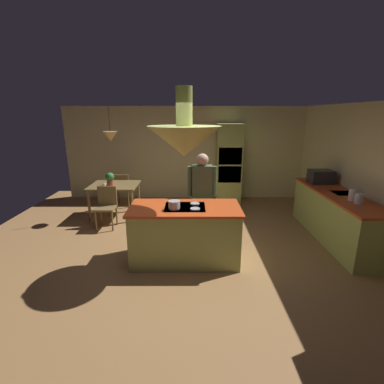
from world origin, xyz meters
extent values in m
plane|color=#9E7042|center=(0.00, 0.00, 0.00)|extent=(8.16, 8.16, 0.00)
cube|color=beige|center=(0.00, 3.45, 1.27)|extent=(6.80, 0.10, 2.55)
cube|color=beige|center=(3.25, 0.40, 1.27)|extent=(0.10, 7.20, 2.55)
cube|color=#A8B259|center=(0.00, -0.20, 0.44)|extent=(1.71, 0.82, 0.88)
cube|color=#D14C1E|center=(0.00, -0.20, 0.90)|extent=(1.77, 0.88, 0.04)
cube|color=black|center=(0.00, -0.20, 0.92)|extent=(0.64, 0.52, 0.01)
cylinder|color=#B2B2B7|center=(-0.16, -0.33, 0.93)|extent=(0.15, 0.15, 0.02)
cylinder|color=#B2B2B7|center=(0.16, -0.33, 0.93)|extent=(0.15, 0.15, 0.02)
cylinder|color=#B2B2B7|center=(-0.16, -0.07, 0.93)|extent=(0.15, 0.15, 0.02)
cylinder|color=#B2B2B7|center=(0.16, -0.07, 0.93)|extent=(0.15, 0.15, 0.02)
cube|color=#A8B259|center=(2.84, 0.60, 0.44)|extent=(0.62, 2.57, 0.88)
cube|color=#D14C1E|center=(2.84, 0.60, 0.90)|extent=(0.66, 2.61, 0.04)
cube|color=#B2B2B7|center=(3.00, 0.60, 0.84)|extent=(0.48, 0.36, 0.16)
cube|color=#A8B259|center=(1.10, 3.05, 1.05)|extent=(0.66, 0.62, 2.10)
cube|color=black|center=(1.10, 2.76, 1.30)|extent=(0.60, 0.04, 0.44)
cube|color=black|center=(1.10, 2.76, 0.82)|extent=(0.60, 0.04, 0.44)
cube|color=brown|center=(-1.70, 1.90, 0.74)|extent=(1.08, 0.91, 0.04)
cylinder|color=brown|center=(-2.18, 1.50, 0.36)|extent=(0.06, 0.06, 0.72)
cylinder|color=brown|center=(-1.22, 1.50, 0.36)|extent=(0.06, 0.06, 0.72)
cylinder|color=brown|center=(-2.18, 2.30, 0.36)|extent=(0.06, 0.06, 0.72)
cylinder|color=brown|center=(-1.22, 2.30, 0.36)|extent=(0.06, 0.06, 0.72)
cylinder|color=tan|center=(0.21, 0.51, 0.41)|extent=(0.14, 0.14, 0.82)
cylinder|color=tan|center=(0.39, 0.51, 0.41)|extent=(0.14, 0.14, 0.82)
cube|color=#4C6042|center=(0.30, 0.51, 1.14)|extent=(0.36, 0.22, 0.64)
cylinder|color=#4C6042|center=(0.08, 0.51, 1.17)|extent=(0.09, 0.09, 0.54)
cylinder|color=#4C6042|center=(0.52, 0.51, 1.17)|extent=(0.09, 0.09, 0.54)
sphere|color=tan|center=(0.30, 0.51, 1.56)|extent=(0.22, 0.22, 0.22)
cone|color=#A8B259|center=(0.00, -0.20, 1.95)|extent=(1.10, 1.10, 0.45)
cylinder|color=#A8B259|center=(0.00, -0.20, 2.45)|extent=(0.24, 0.24, 0.55)
cone|color=#E0B266|center=(-1.70, 1.90, 1.86)|extent=(0.32, 0.32, 0.22)
cylinder|color=black|center=(-1.70, 1.90, 2.27)|extent=(0.01, 0.01, 0.60)
cube|color=brown|center=(-1.70, 1.14, 0.44)|extent=(0.40, 0.40, 0.04)
cube|color=brown|center=(-1.70, 1.32, 0.66)|extent=(0.40, 0.04, 0.42)
cylinder|color=brown|center=(-1.87, 0.97, 0.21)|extent=(0.04, 0.04, 0.43)
cylinder|color=brown|center=(-1.53, 0.97, 0.21)|extent=(0.04, 0.04, 0.43)
cylinder|color=brown|center=(-1.87, 1.31, 0.21)|extent=(0.04, 0.04, 0.43)
cylinder|color=brown|center=(-1.53, 1.31, 0.21)|extent=(0.04, 0.04, 0.43)
cube|color=brown|center=(-1.70, 2.66, 0.44)|extent=(0.40, 0.40, 0.04)
cube|color=brown|center=(-1.70, 2.48, 0.66)|extent=(0.40, 0.04, 0.42)
cylinder|color=brown|center=(-1.53, 2.83, 0.21)|extent=(0.04, 0.04, 0.43)
cylinder|color=brown|center=(-1.87, 2.83, 0.21)|extent=(0.04, 0.04, 0.43)
cylinder|color=brown|center=(-1.53, 2.49, 0.21)|extent=(0.04, 0.04, 0.43)
cylinder|color=brown|center=(-1.87, 2.49, 0.21)|extent=(0.04, 0.04, 0.43)
cylinder|color=#99382D|center=(-1.77, 1.82, 0.82)|extent=(0.14, 0.14, 0.12)
sphere|color=#2D722D|center=(-1.77, 1.82, 0.96)|extent=(0.20, 0.20, 0.20)
cylinder|color=white|center=(-1.86, 1.67, 0.81)|extent=(0.07, 0.07, 0.09)
cylinder|color=silver|center=(2.84, -0.04, 1.01)|extent=(0.14, 0.14, 0.17)
cylinder|color=silver|center=(2.84, 0.14, 1.03)|extent=(0.14, 0.14, 0.20)
cube|color=#232326|center=(2.84, 1.37, 1.06)|extent=(0.46, 0.36, 0.28)
cylinder|color=#B2B2B7|center=(-0.16, -0.33, 1.00)|extent=(0.18, 0.18, 0.12)
camera|label=1|loc=(0.11, -4.39, 2.34)|focal=26.07mm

